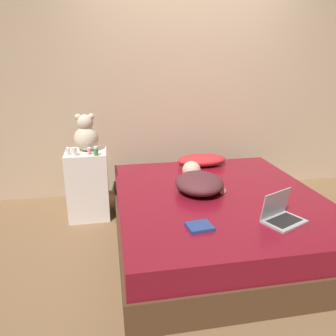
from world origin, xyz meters
The scene contains 13 objects.
ground_plane centered at (0.00, 0.00, 0.00)m, with size 12.00×12.00×0.00m, color brown.
wall_back centered at (0.00, 1.30, 1.30)m, with size 8.00×0.06×2.60m.
bed centered at (0.00, 0.00, 0.22)m, with size 1.78×2.03×0.44m.
nightstand centered at (-1.15, 0.69, 0.35)m, with size 0.40×0.39×0.69m.
pillow centered at (0.08, 0.82, 0.50)m, with size 0.55×0.31×0.12m.
person_lying centered at (-0.15, 0.13, 0.52)m, with size 0.45×0.67×0.18m.
laptop centered at (0.28, -0.57, 0.49)m, with size 0.35×0.31×0.22m.
teddy_bear centered at (-1.14, 0.74, 0.85)m, with size 0.24×0.24×0.37m.
bottle_white centered at (-1.25, 0.56, 0.73)m, with size 0.05×0.05×0.08m.
bottle_green centered at (-1.04, 0.53, 0.73)m, with size 0.04×0.04×0.09m.
bottle_clear centered at (-1.31, 0.61, 0.73)m, with size 0.03×0.03×0.07m.
bottle_pink centered at (-1.11, 0.58, 0.73)m, with size 0.03×0.03×0.07m.
book centered at (-0.33, -0.56, 0.45)m, with size 0.19×0.17×0.02m.
Camera 1 is at (-0.92, -2.52, 1.55)m, focal length 35.00 mm.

